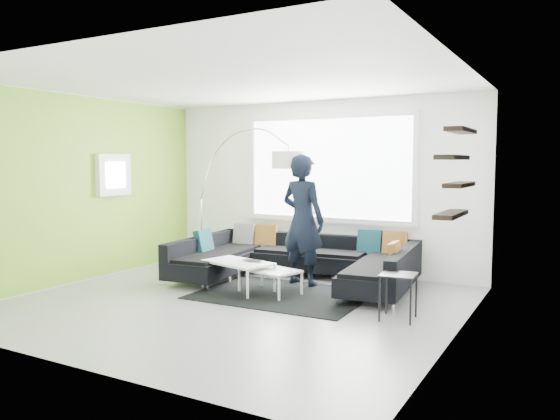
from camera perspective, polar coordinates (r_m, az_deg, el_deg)
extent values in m
plane|color=gray|center=(7.10, -4.86, -9.68)|extent=(5.50, 5.50, 0.00)
cube|color=white|center=(9.06, 3.96, 2.47)|extent=(5.50, 0.04, 2.80)
cube|color=white|center=(5.02, -21.16, 0.11)|extent=(5.50, 0.04, 2.80)
cube|color=white|center=(8.72, -20.09, 2.08)|extent=(0.04, 5.00, 2.80)
cube|color=white|center=(5.81, 18.15, 0.82)|extent=(0.04, 5.00, 2.80)
cube|color=white|center=(6.94, -5.03, 13.28)|extent=(5.50, 5.00, 0.04)
cube|color=#7FB72D|center=(8.72, -20.05, 2.08)|extent=(0.01, 5.00, 2.80)
cube|color=white|center=(8.93, 5.03, 4.35)|extent=(2.96, 0.06, 1.68)
cube|color=white|center=(9.07, -16.96, 3.53)|extent=(0.12, 0.66, 0.66)
cube|color=black|center=(6.21, 17.93, 3.86)|extent=(0.20, 1.24, 0.95)
cube|color=black|center=(8.16, 1.64, -6.45)|extent=(3.59, 2.44, 0.36)
cube|color=black|center=(8.10, 1.64, -4.28)|extent=(3.59, 2.44, 0.27)
cube|color=brown|center=(8.09, 1.64, -3.91)|extent=(3.04, 0.49, 0.37)
cube|color=black|center=(7.50, 0.19, -8.82)|extent=(2.31, 1.71, 0.01)
cube|color=silver|center=(7.62, -2.79, -7.05)|extent=(1.41, 1.02, 0.41)
cube|color=black|center=(6.45, 12.24, -8.84)|extent=(0.42, 0.42, 0.53)
imported|color=black|center=(7.95, 2.40, -1.08)|extent=(0.84, 0.68, 1.91)
imported|color=black|center=(7.64, -3.06, -5.36)|extent=(0.30, 0.20, 0.02)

